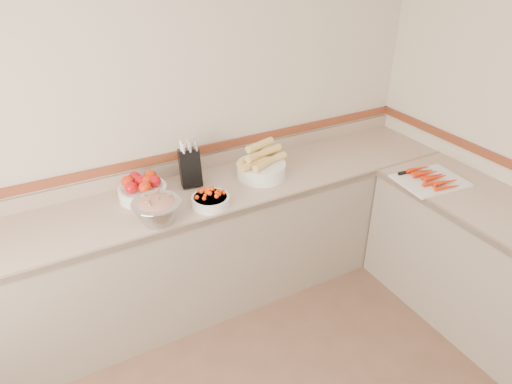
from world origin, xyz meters
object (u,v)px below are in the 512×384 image
tomato_bowl (142,189)px  cutting_board (430,179)px  corn_bowl (261,166)px  knife_block (190,166)px  cherry_tomato_bowl (211,199)px  rhubarb_bowl (157,209)px

tomato_bowl → cutting_board: (1.81, -0.74, -0.05)m
corn_bowl → cutting_board: 1.17m
knife_block → cutting_board: 1.66m
tomato_bowl → cherry_tomato_bowl: (0.35, -0.30, -0.02)m
corn_bowl → tomato_bowl: bearing=172.4°
knife_block → corn_bowl: bearing=-15.5°
corn_bowl → rhubarb_bowl: bearing=-165.7°
tomato_bowl → rhubarb_bowl: size_ratio=1.05×
corn_bowl → rhubarb_bowl: corn_bowl is taller
cherry_tomato_bowl → corn_bowl: (0.47, 0.19, 0.04)m
knife_block → rhubarb_bowl: (-0.34, -0.34, -0.05)m
tomato_bowl → corn_bowl: size_ratio=0.81×
cutting_board → knife_block: bearing=152.7°
knife_block → rhubarb_bowl: knife_block is taller
rhubarb_bowl → cutting_board: (1.81, -0.42, -0.07)m
cherry_tomato_bowl → cutting_board: size_ratio=0.51×
knife_block → cutting_board: (1.47, -0.76, -0.12)m
tomato_bowl → cherry_tomato_bowl: 0.46m
knife_block → rhubarb_bowl: bearing=-135.3°
cutting_board → rhubarb_bowl: bearing=167.0°
tomato_bowl → cherry_tomato_bowl: size_ratio=1.27×
tomato_bowl → cutting_board: 1.95m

